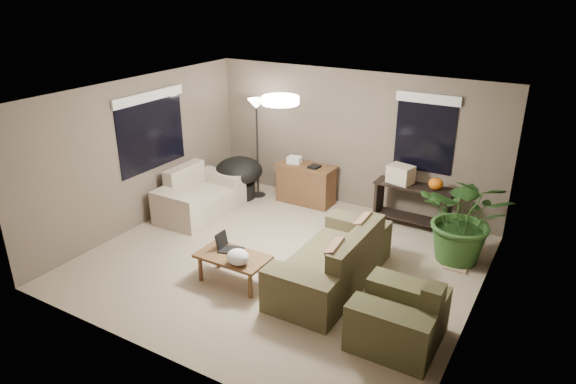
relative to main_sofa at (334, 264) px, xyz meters
The scene contains 20 objects.
room_shell 1.35m from the main_sofa, behind, with size 5.50×5.50×5.50m.
main_sofa is the anchor object (origin of this frame).
throw_pillows 0.44m from the main_sofa, ahead, with size 0.28×1.37×0.47m.
loveseat 3.23m from the main_sofa, 164.25° to the left, with size 0.90×1.60×0.85m.
armchair 1.40m from the main_sofa, 32.10° to the right, with size 0.95×1.00×0.85m.
coffee_table 1.40m from the main_sofa, 150.47° to the right, with size 1.00×0.55×0.42m.
laptop 1.51m from the main_sofa, 156.96° to the right, with size 0.38×0.32×0.24m.
plastic_bag 1.34m from the main_sofa, 140.44° to the right, with size 0.31×0.28×0.21m, color white.
desk 2.83m from the main_sofa, 126.45° to the left, with size 1.10×0.50×0.75m.
desk_papers 2.96m from the main_sofa, 129.04° to the left, with size 0.68×0.28×0.12m.
console_table 2.33m from the main_sofa, 81.08° to the left, with size 1.30×0.40×0.75m.
pumpkin 2.47m from the main_sofa, 72.82° to the left, with size 0.23×0.23×0.19m, color orange.
cardboard_box 2.38m from the main_sofa, 87.24° to the left, with size 0.40×0.30×0.30m, color beige.
papasan_chair 3.46m from the main_sofa, 147.54° to the left, with size 1.10×1.10×0.80m.
floor_lamp 3.63m from the main_sofa, 141.46° to the left, with size 0.32×0.32×1.91m.
ceiling_fixture 2.35m from the main_sofa, behind, with size 0.50×0.50×0.10m, color white.
houseplant 2.07m from the main_sofa, 47.59° to the left, with size 1.28×1.43×1.11m, color #2D5923.
cat_scratching_post 1.90m from the main_sofa, 43.11° to the left, with size 0.32×0.32×0.50m.
window_left 3.99m from the main_sofa, behind, with size 0.05×1.56×1.33m.
window_back 3.04m from the main_sofa, 82.26° to the left, with size 1.06×0.05×1.33m.
Camera 1 is at (3.50, -5.78, 3.91)m, focal length 32.00 mm.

